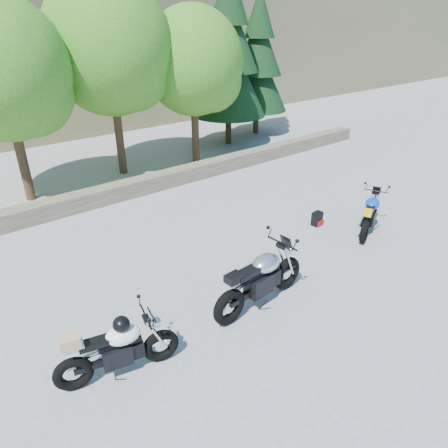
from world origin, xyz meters
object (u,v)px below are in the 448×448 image
(silver_bike, at_px, (261,280))
(blue_bike, at_px, (370,215))
(white_bike, at_px, (117,348))
(backpack, at_px, (317,219))

(silver_bike, bearing_deg, blue_bike, 2.42)
(silver_bike, relative_size, white_bike, 1.21)
(silver_bike, distance_m, backpack, 3.84)
(white_bike, bearing_deg, blue_bike, 16.06)
(blue_bike, bearing_deg, white_bike, 158.51)
(blue_bike, height_order, backpack, blue_bike)
(white_bike, height_order, blue_bike, white_bike)
(silver_bike, distance_m, white_bike, 2.91)
(blue_bike, bearing_deg, silver_bike, 161.68)
(white_bike, bearing_deg, silver_bike, 11.35)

